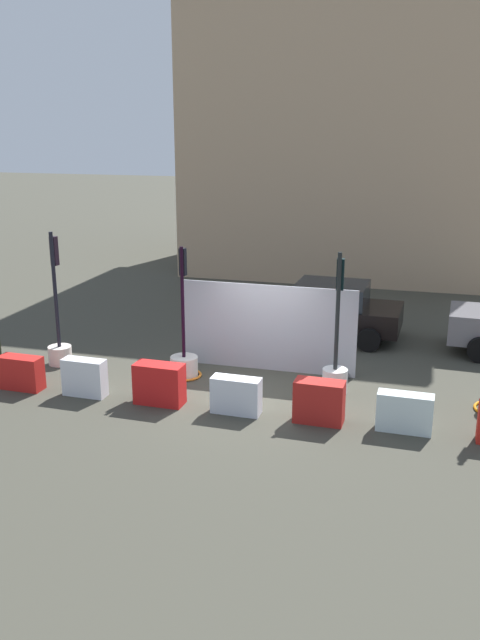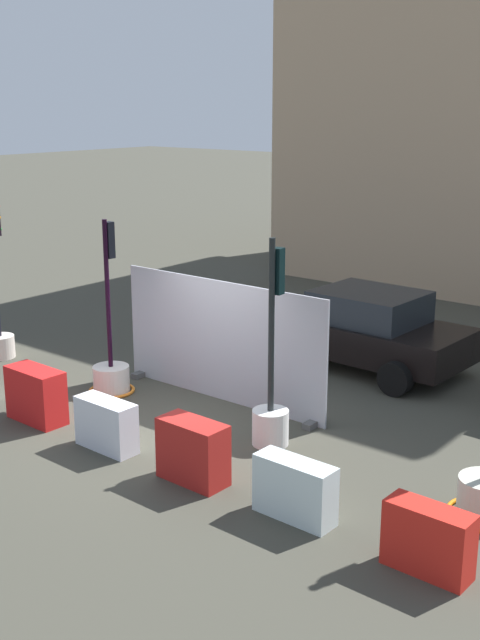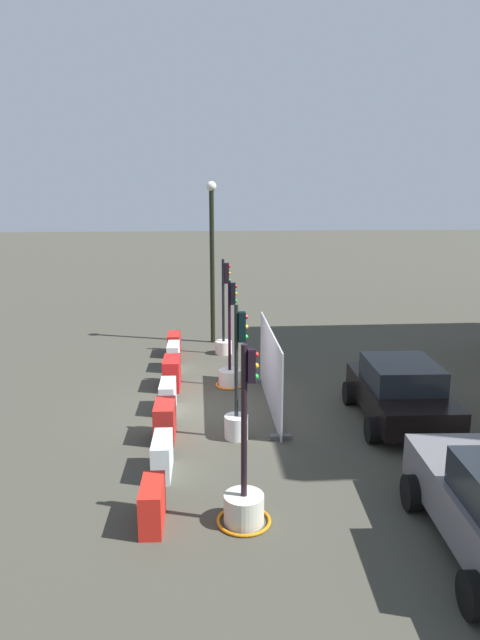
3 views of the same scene
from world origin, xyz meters
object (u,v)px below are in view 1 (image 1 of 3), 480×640
at_px(traffic_light_1, 184,358).
at_px(construction_barrier_5, 405,413).
at_px(construction_barrier_1, 85,377).
at_px(construction_barrier_4, 319,402).
at_px(traffic_light_0, 59,338).
at_px(car_black_sedan, 332,310).
at_px(traffic_light_2, 336,364).
at_px(construction_barrier_2, 159,384).
at_px(construction_barrier_3, 236,395).
at_px(construction_barrier_0, 21,373).

relative_size(traffic_light_1, construction_barrier_5, 2.88).
distance_m(construction_barrier_1, construction_barrier_4, 5.24).
height_order(traffic_light_0, car_black_sedan, traffic_light_0).
height_order(traffic_light_2, construction_barrier_4, traffic_light_2).
distance_m(traffic_light_2, car_black_sedan, 4.20).
height_order(construction_barrier_2, construction_barrier_4, construction_barrier_2).
relative_size(construction_barrier_3, construction_barrier_4, 1.03).
relative_size(traffic_light_1, construction_barrier_0, 3.10).
distance_m(traffic_light_1, construction_barrier_0, 3.74).
distance_m(construction_barrier_2, construction_barrier_3, 1.73).
bearing_deg(construction_barrier_3, traffic_light_0, 161.39).
bearing_deg(construction_barrier_2, car_black_sedan, 63.72).
bearing_deg(car_black_sedan, construction_barrier_0, -136.68).
xyz_separation_m(construction_barrier_2, construction_barrier_5, (5.15, 0.01, -0.06)).
bearing_deg(construction_barrier_1, construction_barrier_4, 0.04).
xyz_separation_m(construction_barrier_0, construction_barrier_5, (8.51, 0.08, 0.01)).
height_order(traffic_light_1, construction_barrier_0, traffic_light_1).
relative_size(traffic_light_2, construction_barrier_4, 3.16).
relative_size(traffic_light_0, traffic_light_1, 1.07).
xyz_separation_m(traffic_light_2, construction_barrier_3, (-1.83, -1.70, -0.29)).
bearing_deg(construction_barrier_1, construction_barrier_5, 0.31).
distance_m(construction_barrier_1, car_black_sedan, 7.45).
xyz_separation_m(construction_barrier_1, car_black_sedan, (4.64, 5.83, 0.36)).
bearing_deg(traffic_light_0, construction_barrier_2, -26.51).
relative_size(construction_barrier_1, construction_barrier_3, 0.94).
bearing_deg(car_black_sedan, construction_barrier_2, -116.28).
bearing_deg(construction_barrier_5, construction_barrier_2, -179.84).
relative_size(traffic_light_0, construction_barrier_1, 3.41).
height_order(construction_barrier_4, construction_barrier_5, construction_barrier_4).
bearing_deg(construction_barrier_0, construction_barrier_3, 0.26).
bearing_deg(construction_barrier_1, construction_barrier_0, -178.64).
height_order(construction_barrier_0, car_black_sedan, car_black_sedan).
height_order(traffic_light_1, construction_barrier_3, traffic_light_1).
height_order(traffic_light_1, construction_barrier_2, traffic_light_1).
xyz_separation_m(traffic_light_1, traffic_light_2, (3.62, -0.04, 0.23)).
bearing_deg(car_black_sedan, traffic_light_2, -80.50).
height_order(traffic_light_2, construction_barrier_3, traffic_light_2).
bearing_deg(construction_barrier_5, construction_barrier_3, -179.13).
height_order(traffic_light_1, traffic_light_2, traffic_light_2).
height_order(traffic_light_2, construction_barrier_0, traffic_light_2).
distance_m(construction_barrier_2, car_black_sedan, 6.48).
xyz_separation_m(construction_barrier_0, car_black_sedan, (6.22, 5.86, 0.40)).
xyz_separation_m(construction_barrier_2, construction_barrier_4, (3.47, -0.02, -0.01)).
distance_m(construction_barrier_5, car_black_sedan, 6.24).
distance_m(construction_barrier_0, construction_barrier_3, 5.08).
distance_m(construction_barrier_0, construction_barrier_2, 3.35).
xyz_separation_m(traffic_light_0, traffic_light_2, (6.93, -0.02, -0.01)).
height_order(construction_barrier_0, construction_barrier_2, construction_barrier_2).
relative_size(traffic_light_1, traffic_light_2, 0.98).
relative_size(construction_barrier_3, car_black_sedan, 0.27).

